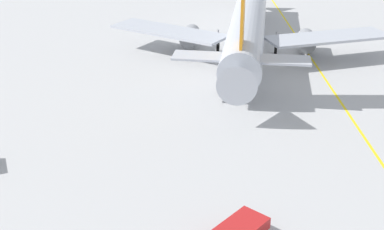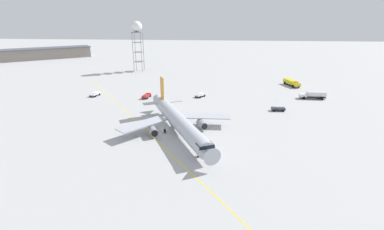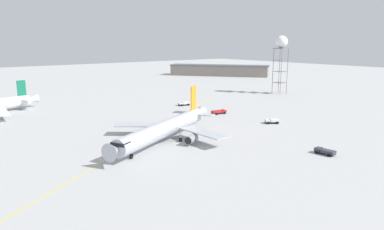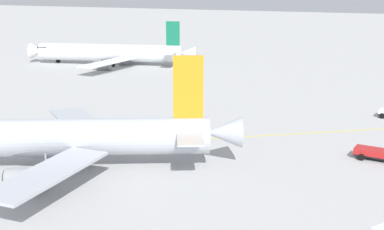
# 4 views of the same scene
# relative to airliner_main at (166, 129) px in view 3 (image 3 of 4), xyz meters

# --- Properties ---
(ground_plane) EXTENTS (600.00, 600.00, 0.00)m
(ground_plane) POSITION_rel_airliner_main_xyz_m (4.77, -2.27, -3.23)
(ground_plane) COLOR #B2B2B2
(airliner_main) EXTENTS (29.32, 40.64, 12.06)m
(airliner_main) POSITION_rel_airliner_main_xyz_m (0.00, 0.00, 0.00)
(airliner_main) COLOR #B2B7C1
(airliner_main) RESTS_ON ground_plane
(ops_pickup_truck) EXTENTS (2.68, 5.47, 1.41)m
(ops_pickup_truck) POSITION_rel_airliner_main_xyz_m (16.80, -33.18, -2.42)
(ops_pickup_truck) COLOR #232326
(ops_pickup_truck) RESTS_ON ground_plane
(pushback_tug_truck) EXTENTS (3.04, 4.69, 1.30)m
(pushback_tug_truck) POSITION_rel_airliner_main_xyz_m (37.45, -34.01, -2.43)
(pushback_tug_truck) COLOR #232326
(pushback_tug_truck) RESTS_ON ground_plane
(baggage_truck_truck) EXTENTS (4.49, 2.27, 1.22)m
(baggage_truck_truck) POSITION_rel_airliner_main_xyz_m (-30.11, -21.53, -2.51)
(baggage_truck_truck) COLOR #232326
(baggage_truck_truck) RESTS_ON ground_plane
(pushback_tug_truck_extra) EXTENTS (4.14, 4.61, 1.30)m
(pushback_tug_truck_extra) POSITION_rel_airliner_main_xyz_m (-3.55, -36.39, -2.43)
(pushback_tug_truck_extra) COLOR #232326
(pushback_tug_truck_extra) RESTS_ON ground_plane
(radar_tower) EXTENTS (5.65, 5.65, 26.93)m
(radar_tower) POSITION_rel_airliner_main_xyz_m (34.43, -88.20, 19.67)
(radar_tower) COLOR slate
(radar_tower) RESTS_ON ground_plane
(terminal_shed) EXTENTS (65.37, 54.02, 7.68)m
(terminal_shed) POSITION_rel_airliner_main_xyz_m (118.26, -126.92, 0.64)
(terminal_shed) COLOR gray
(terminal_shed) RESTS_ON ground_plane
(taxiway_centreline) EXTENTS (103.90, 153.04, 0.01)m
(taxiway_centreline) POSITION_rel_airliner_main_xyz_m (4.27, 6.27, -3.22)
(taxiway_centreline) COLOR yellow
(taxiway_centreline) RESTS_ON ground_plane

